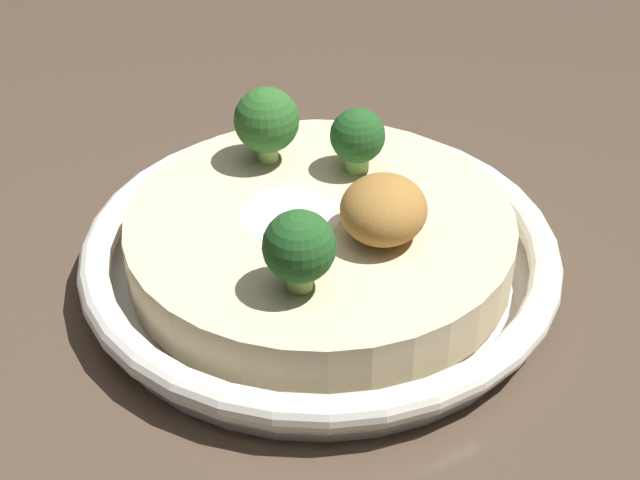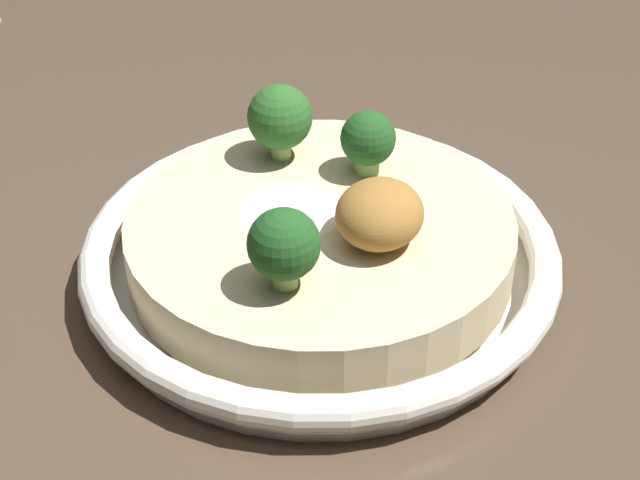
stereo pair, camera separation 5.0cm
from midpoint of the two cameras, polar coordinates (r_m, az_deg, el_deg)
ground_plane at (r=0.51m, az=2.78°, el=-2.24°), size 6.00×6.00×0.00m
risotto_bowl at (r=0.50m, az=2.84°, el=-0.65°), size 0.24×0.24×0.04m
cheese_sprinkle at (r=0.49m, az=1.33°, el=2.44°), size 0.05×0.05×0.01m
crispy_onion_garnish at (r=0.47m, az=6.54°, el=1.42°), size 0.05×0.04×0.03m
broccoli_left at (r=0.51m, az=5.59°, el=5.71°), size 0.03×0.03×0.04m
broccoli_right at (r=0.43m, az=1.69°, el=-0.56°), size 0.03×0.03×0.04m
broccoli_front_left at (r=0.52m, az=0.38°, el=7.01°), size 0.04×0.04×0.04m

